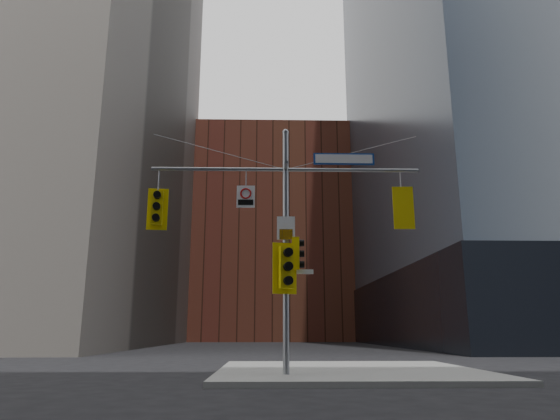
{
  "coord_description": "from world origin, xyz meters",
  "views": [
    {
      "loc": [
        -0.5,
        -12.22,
        1.3
      ],
      "look_at": [
        -0.17,
        2.0,
        4.75
      ],
      "focal_mm": 32.0,
      "sensor_mm": 36.0,
      "label": 1
    }
  ],
  "objects_px": {
    "street_sign_blade": "(344,159)",
    "traffic_light_pole_side": "(297,254)",
    "traffic_light_west_arm": "(157,208)",
    "traffic_light_pole_front": "(286,267)",
    "traffic_light_east_arm": "(402,209)",
    "regulatory_sign_arm": "(246,196)",
    "signal_assembly": "(286,221)"
  },
  "relations": [
    {
      "from": "traffic_light_pole_side",
      "to": "traffic_light_pole_front",
      "type": "height_order",
      "value": "traffic_light_pole_side"
    },
    {
      "from": "street_sign_blade",
      "to": "traffic_light_pole_side",
      "type": "bearing_deg",
      "value": 179.7
    },
    {
      "from": "traffic_light_pole_front",
      "to": "regulatory_sign_arm",
      "type": "xyz_separation_m",
      "value": [
        -1.18,
        0.25,
        2.14
      ]
    },
    {
      "from": "traffic_light_west_arm",
      "to": "traffic_light_pole_side",
      "type": "bearing_deg",
      "value": -7.81
    },
    {
      "from": "traffic_light_west_arm",
      "to": "traffic_light_pole_side",
      "type": "xyz_separation_m",
      "value": [
        4.09,
        -0.01,
        -1.34
      ]
    },
    {
      "from": "street_sign_blade",
      "to": "traffic_light_pole_front",
      "type": "bearing_deg",
      "value": -171.5
    },
    {
      "from": "signal_assembly",
      "to": "traffic_light_east_arm",
      "type": "height_order",
      "value": "signal_assembly"
    },
    {
      "from": "street_sign_blade",
      "to": "regulatory_sign_arm",
      "type": "relative_size",
      "value": 2.75
    },
    {
      "from": "traffic_light_pole_side",
      "to": "traffic_light_pole_front",
      "type": "relative_size",
      "value": 0.64
    },
    {
      "from": "traffic_light_east_arm",
      "to": "traffic_light_pole_side",
      "type": "height_order",
      "value": "traffic_light_east_arm"
    },
    {
      "from": "signal_assembly",
      "to": "regulatory_sign_arm",
      "type": "relative_size",
      "value": 11.94
    },
    {
      "from": "regulatory_sign_arm",
      "to": "street_sign_blade",
      "type": "bearing_deg",
      "value": 1.9
    },
    {
      "from": "signal_assembly",
      "to": "street_sign_blade",
      "type": "height_order",
      "value": "signal_assembly"
    },
    {
      "from": "traffic_light_pole_front",
      "to": "street_sign_blade",
      "type": "bearing_deg",
      "value": -3.73
    },
    {
      "from": "signal_assembly",
      "to": "street_sign_blade",
      "type": "distance_m",
      "value": 2.62
    },
    {
      "from": "signal_assembly",
      "to": "traffic_light_east_arm",
      "type": "xyz_separation_m",
      "value": [
        3.45,
        0.0,
        0.38
      ]
    },
    {
      "from": "traffic_light_east_arm",
      "to": "regulatory_sign_arm",
      "type": "relative_size",
      "value": 1.89
    },
    {
      "from": "traffic_light_west_arm",
      "to": "street_sign_blade",
      "type": "height_order",
      "value": "street_sign_blade"
    },
    {
      "from": "street_sign_blade",
      "to": "regulatory_sign_arm",
      "type": "height_order",
      "value": "street_sign_blade"
    },
    {
      "from": "traffic_light_pole_side",
      "to": "regulatory_sign_arm",
      "type": "distance_m",
      "value": 2.27
    },
    {
      "from": "traffic_light_east_arm",
      "to": "traffic_light_pole_side",
      "type": "xyz_separation_m",
      "value": [
        -3.13,
        0.01,
        -1.34
      ]
    },
    {
      "from": "traffic_light_pole_side",
      "to": "street_sign_blade",
      "type": "xyz_separation_m",
      "value": [
        1.44,
        -0.0,
        2.89
      ]
    },
    {
      "from": "traffic_light_west_arm",
      "to": "traffic_light_east_arm",
      "type": "bearing_deg",
      "value": -7.81
    },
    {
      "from": "traffic_light_west_arm",
      "to": "traffic_light_pole_front",
      "type": "relative_size",
      "value": 0.86
    },
    {
      "from": "traffic_light_east_arm",
      "to": "street_sign_blade",
      "type": "height_order",
      "value": "street_sign_blade"
    },
    {
      "from": "traffic_light_pole_front",
      "to": "traffic_light_pole_side",
      "type": "bearing_deg",
      "value": 27.9
    },
    {
      "from": "traffic_light_east_arm",
      "to": "regulatory_sign_arm",
      "type": "distance_m",
      "value": 4.64
    },
    {
      "from": "traffic_light_west_arm",
      "to": "regulatory_sign_arm",
      "type": "bearing_deg",
      "value": -8.45
    },
    {
      "from": "signal_assembly",
      "to": "regulatory_sign_arm",
      "type": "xyz_separation_m",
      "value": [
        -1.18,
        -0.02,
        0.75
      ]
    },
    {
      "from": "traffic_light_pole_side",
      "to": "regulatory_sign_arm",
      "type": "relative_size",
      "value": 1.39
    },
    {
      "from": "traffic_light_east_arm",
      "to": "regulatory_sign_arm",
      "type": "bearing_deg",
      "value": 2.92
    },
    {
      "from": "signal_assembly",
      "to": "traffic_light_pole_front",
      "type": "relative_size",
      "value": 5.51
    }
  ]
}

